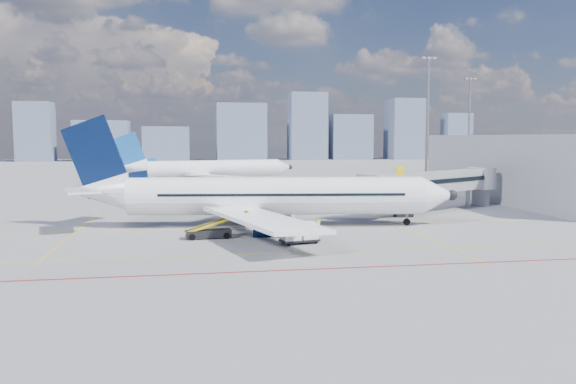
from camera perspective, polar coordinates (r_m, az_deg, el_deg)
name	(u,v)px	position (r m, az deg, el deg)	size (l,w,h in m)	color
ground	(281,240)	(52.84, -0.69, -4.90)	(420.00, 420.00, 0.00)	gray
apron_markings	(282,248)	(48.96, -0.65, -5.73)	(90.00, 35.12, 0.01)	#D8BF0B
jet_bridge	(440,183)	(75.39, 15.20, 0.91)	(23.55, 15.78, 6.30)	#9B9DA3
terminal_block	(517,168)	(91.10, 22.26, 2.25)	(10.00, 42.00, 10.00)	#9B9DA3
floodlight_mast_ne	(427,117)	(115.92, 13.98, 7.36)	(3.20, 0.61, 25.45)	slate
floodlight_mast_far	(469,123)	(159.12, 17.92, 6.72)	(3.20, 0.61, 25.45)	slate
distant_skyline	(220,134)	(241.61, -6.91, 5.86)	(246.76, 14.67, 28.95)	slate
main_aircraft	(260,197)	(60.70, -2.88, -0.48)	(42.41, 36.85, 12.42)	white
second_aircraft	(207,169)	(114.23, -8.19, 2.30)	(36.07, 31.03, 10.78)	white
baggage_tug	(306,234)	(52.31, 1.88, -4.27)	(2.20, 1.65, 1.38)	white
cargo_dolly	(300,232)	(50.92, 1.18, -4.10)	(3.75, 2.32, 1.91)	black
belt_loader	(210,232)	(54.18, -7.93, -4.00)	(6.19, 2.03, 2.49)	black
ramp_worker	(319,231)	(52.17, 3.18, -3.94)	(0.72, 0.47, 1.98)	yellow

